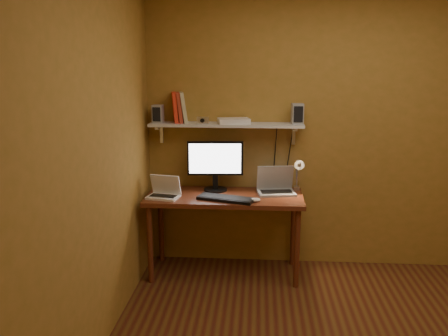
# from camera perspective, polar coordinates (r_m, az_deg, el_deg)

# --- Properties ---
(room) EXTENTS (3.44, 3.24, 2.64)m
(room) POSITION_cam_1_polar(r_m,az_deg,el_deg) (2.95, 16.95, -0.06)
(room) COLOR brown
(room) RESTS_ON ground
(desk) EXTENTS (1.40, 0.60, 0.75)m
(desk) POSITION_cam_1_polar(r_m,az_deg,el_deg) (4.29, 0.08, -4.38)
(desk) COLOR maroon
(desk) RESTS_ON ground
(wall_shelf) EXTENTS (1.40, 0.25, 0.21)m
(wall_shelf) POSITION_cam_1_polar(r_m,az_deg,el_deg) (4.33, 0.27, 5.20)
(wall_shelf) COLOR silver
(wall_shelf) RESTS_ON room
(monitor) EXTENTS (0.51, 0.23, 0.46)m
(monitor) POSITION_cam_1_polar(r_m,az_deg,el_deg) (4.36, -1.05, 0.59)
(monitor) COLOR black
(monitor) RESTS_ON desk
(laptop) EXTENTS (0.36, 0.29, 0.25)m
(laptop) POSITION_cam_1_polar(r_m,az_deg,el_deg) (4.35, 6.25, -2.13)
(laptop) COLOR #97999F
(laptop) RESTS_ON desk
(netbook) EXTENTS (0.30, 0.24, 0.20)m
(netbook) POSITION_cam_1_polar(r_m,az_deg,el_deg) (4.22, -7.19, -2.79)
(netbook) COLOR white
(netbook) RESTS_ON desk
(keyboard) EXTENTS (0.52, 0.31, 0.03)m
(keyboard) POSITION_cam_1_polar(r_m,az_deg,el_deg) (4.11, 0.25, -3.70)
(keyboard) COLOR black
(keyboard) RESTS_ON desk
(mouse) EXTENTS (0.10, 0.07, 0.03)m
(mouse) POSITION_cam_1_polar(r_m,az_deg,el_deg) (4.07, 3.75, -3.85)
(mouse) COLOR white
(mouse) RESTS_ON desk
(desk_lamp) EXTENTS (0.09, 0.23, 0.38)m
(desk_lamp) POSITION_cam_1_polar(r_m,az_deg,el_deg) (4.34, 8.93, -0.31)
(desk_lamp) COLOR silver
(desk_lamp) RESTS_ON desk
(speaker_left) EXTENTS (0.10, 0.10, 0.16)m
(speaker_left) POSITION_cam_1_polar(r_m,az_deg,el_deg) (4.39, -7.96, 6.47)
(speaker_left) COLOR #97999F
(speaker_left) RESTS_ON wall_shelf
(speaker_right) EXTENTS (0.11, 0.11, 0.18)m
(speaker_right) POSITION_cam_1_polar(r_m,az_deg,el_deg) (4.33, 8.82, 6.48)
(speaker_right) COLOR #97999F
(speaker_right) RESTS_ON wall_shelf
(books) EXTENTS (0.18, 0.20, 0.28)m
(books) POSITION_cam_1_polar(r_m,az_deg,el_deg) (4.38, -5.43, 7.26)
(books) COLOR red
(books) RESTS_ON wall_shelf
(shelf_camera) EXTENTS (0.11, 0.05, 0.06)m
(shelf_camera) POSITION_cam_1_polar(r_m,az_deg,el_deg) (4.29, -2.57, 5.75)
(shelf_camera) COLOR silver
(shelf_camera) RESTS_ON wall_shelf
(router) EXTENTS (0.31, 0.24, 0.05)m
(router) POSITION_cam_1_polar(r_m,az_deg,el_deg) (4.31, 1.17, 5.69)
(router) COLOR white
(router) RESTS_ON wall_shelf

